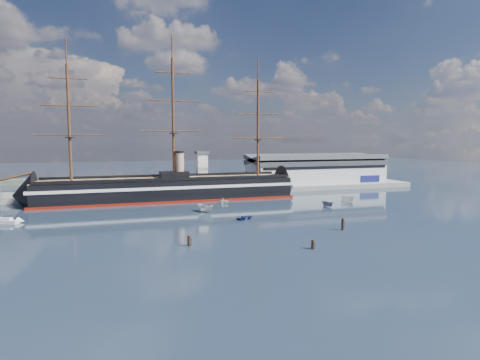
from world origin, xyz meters
name	(u,v)px	position (x,y,z in m)	size (l,w,h in m)	color
ground	(216,207)	(0.00, 40.00, 0.00)	(600.00, 600.00, 0.00)	#1A2738
quay	(217,192)	(10.00, 76.00, 0.00)	(180.00, 18.00, 2.00)	slate
warehouse	(316,169)	(58.00, 80.00, 7.98)	(63.00, 21.00, 11.60)	#B7BABC
quay_tower	(202,169)	(3.00, 73.00, 9.75)	(5.00, 5.00, 15.00)	silver
warship	(164,189)	(-13.91, 60.00, 4.04)	(112.91, 16.63, 53.94)	black
sailboat	(5,221)	(-58.20, 32.20, 0.69)	(7.03, 4.60, 10.89)	silver
motorboat_a	(206,212)	(-5.32, 32.22, 0.00)	(7.60, 2.79, 3.04)	silver
motorboat_b	(245,219)	(2.37, 18.20, 0.00)	(3.26, 1.30, 1.52)	navy
motorboat_c	(328,207)	(34.24, 29.25, 0.00)	(5.56, 2.04, 2.22)	slate
motorboat_d	(223,203)	(4.25, 46.47, 0.00)	(5.69, 2.46, 2.09)	white
motorboat_f	(347,201)	(47.02, 37.50, 0.00)	(6.47, 2.37, 2.59)	white
piling_near_left	(189,246)	(-17.47, -4.16, 0.00)	(0.64, 0.64, 2.86)	black
piling_near_mid	(313,249)	(5.22, -14.16, 0.00)	(0.64, 0.64, 2.55)	black
piling_near_right	(343,230)	(20.13, -1.41, 0.00)	(0.64, 0.64, 3.51)	black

